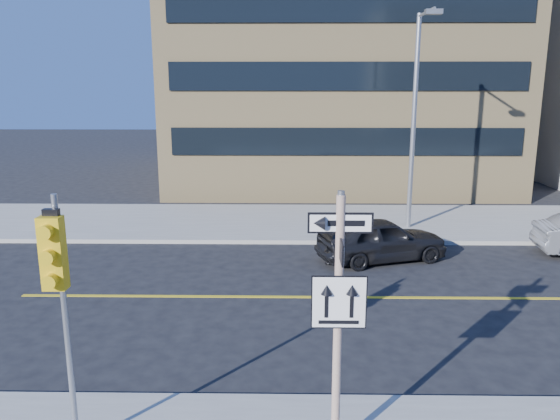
{
  "coord_description": "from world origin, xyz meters",
  "views": [
    {
      "loc": [
        -0.73,
        -9.89,
        5.64
      ],
      "look_at": [
        -0.95,
        4.0,
        2.43
      ],
      "focal_mm": 35.0,
      "sensor_mm": 36.0,
      "label": 1
    }
  ],
  "objects_px": {
    "traffic_signal": "(56,274)",
    "streetlight_a": "(416,109)",
    "parked_car_a": "(382,239)",
    "sign_pole": "(338,311)"
  },
  "relations": [
    {
      "from": "traffic_signal",
      "to": "streetlight_a",
      "type": "bearing_deg",
      "value": 59.2
    },
    {
      "from": "parked_car_a",
      "to": "streetlight_a",
      "type": "xyz_separation_m",
      "value": [
        1.69,
        3.53,
        4.04
      ]
    },
    {
      "from": "sign_pole",
      "to": "traffic_signal",
      "type": "height_order",
      "value": "sign_pole"
    },
    {
      "from": "streetlight_a",
      "to": "sign_pole",
      "type": "bearing_deg",
      "value": -106.77
    },
    {
      "from": "sign_pole",
      "to": "parked_car_a",
      "type": "relative_size",
      "value": 0.96
    },
    {
      "from": "parked_car_a",
      "to": "traffic_signal",
      "type": "bearing_deg",
      "value": 129.82
    },
    {
      "from": "streetlight_a",
      "to": "parked_car_a",
      "type": "bearing_deg",
      "value": -115.56
    },
    {
      "from": "sign_pole",
      "to": "streetlight_a",
      "type": "bearing_deg",
      "value": 73.23
    },
    {
      "from": "traffic_signal",
      "to": "sign_pole",
      "type": "bearing_deg",
      "value": 2.11
    },
    {
      "from": "sign_pole",
      "to": "streetlight_a",
      "type": "distance_m",
      "value": 14.05
    }
  ]
}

